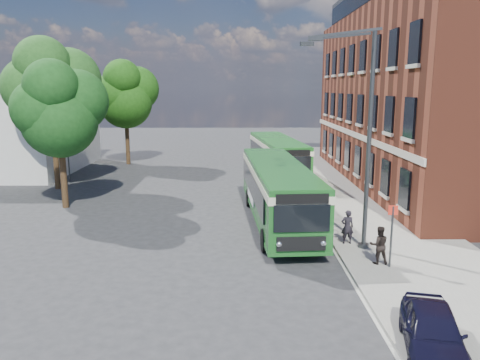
{
  "coord_description": "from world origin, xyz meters",
  "views": [
    {
      "loc": [
        -0.12,
        -20.82,
        6.78
      ],
      "look_at": [
        -0.01,
        2.33,
        2.2
      ],
      "focal_mm": 35.0,
      "sensor_mm": 36.0,
      "label": 1
    }
  ],
  "objects_px": {
    "bus_front": "(278,187)",
    "bus_rear": "(277,154)",
    "parked_car": "(433,331)",
    "street_lamp": "(360,138)"
  },
  "relations": [
    {
      "from": "street_lamp",
      "to": "parked_car",
      "type": "height_order",
      "value": "street_lamp"
    },
    {
      "from": "bus_front",
      "to": "parked_car",
      "type": "bearing_deg",
      "value": -76.8
    },
    {
      "from": "bus_front",
      "to": "bus_rear",
      "type": "relative_size",
      "value": 1.09
    },
    {
      "from": "street_lamp",
      "to": "parked_car",
      "type": "xyz_separation_m",
      "value": [
        -0.04,
        -8.03,
        -4.04
      ]
    },
    {
      "from": "street_lamp",
      "to": "bus_rear",
      "type": "xyz_separation_m",
      "value": [
        -1.96,
        16.3,
        -2.96
      ]
    },
    {
      "from": "bus_front",
      "to": "parked_car",
      "type": "distance_m",
      "value": 12.73
    },
    {
      "from": "street_lamp",
      "to": "bus_rear",
      "type": "height_order",
      "value": "street_lamp"
    },
    {
      "from": "bus_front",
      "to": "parked_car",
      "type": "xyz_separation_m",
      "value": [
        2.9,
        -12.34,
        -1.08
      ]
    },
    {
      "from": "parked_car",
      "to": "bus_rear",
      "type": "bearing_deg",
      "value": 108.35
    },
    {
      "from": "bus_rear",
      "to": "parked_car",
      "type": "height_order",
      "value": "bus_rear"
    }
  ]
}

